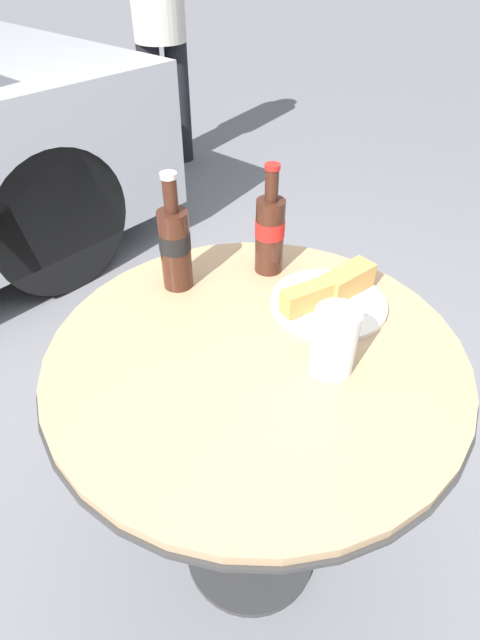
{
  "coord_description": "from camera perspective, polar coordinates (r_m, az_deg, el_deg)",
  "views": [
    {
      "loc": [
        -0.54,
        -0.43,
        1.41
      ],
      "look_at": [
        0.0,
        0.04,
        0.83
      ],
      "focal_mm": 28.0,
      "sensor_mm": 36.0,
      "label": 1
    }
  ],
  "objects": [
    {
      "name": "ground_plane",
      "position": [
        1.57,
        1.18,
        -24.73
      ],
      "size": [
        30.0,
        30.0,
        0.0
      ],
      "primitive_type": "plane",
      "color": "slate"
    },
    {
      "name": "bistro_table",
      "position": [
        1.03,
        1.65,
        -9.05
      ],
      "size": [
        0.8,
        0.8,
        0.78
      ],
      "color": "#333333",
      "rests_on": "ground_plane"
    },
    {
      "name": "cola_bottle_left",
      "position": [
        1.1,
        3.42,
        10.08
      ],
      "size": [
        0.06,
        0.06,
        0.25
      ],
      "color": "#3D1E14",
      "rests_on": "bistro_table"
    },
    {
      "name": "cola_bottle_right",
      "position": [
        1.05,
        -7.44,
        8.54
      ],
      "size": [
        0.07,
        0.07,
        0.26
      ],
      "color": "#3D1E14",
      "rests_on": "bistro_table"
    },
    {
      "name": "drinking_glass",
      "position": [
        0.88,
        10.68,
        -2.62
      ],
      "size": [
        0.08,
        0.08,
        0.13
      ],
      "color": "silver",
      "rests_on": "bistro_table"
    },
    {
      "name": "lunch_plate_near",
      "position": [
        1.05,
        10.23,
        2.7
      ],
      "size": [
        0.24,
        0.24,
        0.07
      ],
      "color": "silver",
      "rests_on": "bistro_table"
    },
    {
      "name": "pedestrian",
      "position": [
        3.65,
        -9.29,
        31.02
      ],
      "size": [
        0.33,
        0.33,
        1.62
      ],
      "color": "black",
      "rests_on": "ground_plane"
    }
  ]
}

